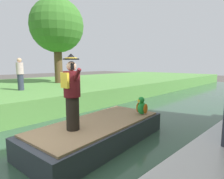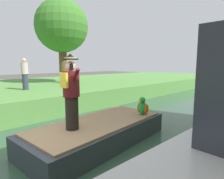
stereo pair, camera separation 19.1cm
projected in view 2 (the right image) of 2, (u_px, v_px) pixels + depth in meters
name	position (u px, v px, depth m)	size (l,w,h in m)	color
ground_plane	(46.00, 166.00, 4.31)	(80.00, 80.00, 0.00)	#4C4742
canal_water	(46.00, 164.00, 4.31)	(5.89, 48.00, 0.10)	#33513D
boat	(99.00, 132.00, 5.34)	(2.17, 4.35, 0.61)	#333842
person_pirate	(71.00, 92.00, 4.56)	(0.61, 0.42, 1.85)	black
parrot_plush	(143.00, 107.00, 6.01)	(0.36, 0.35, 0.57)	green
tree_broad	(62.00, 27.00, 12.79)	(3.57, 3.57, 5.64)	brown
person_bystander	(25.00, 74.00, 9.50)	(0.34, 0.34, 1.60)	#33384C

